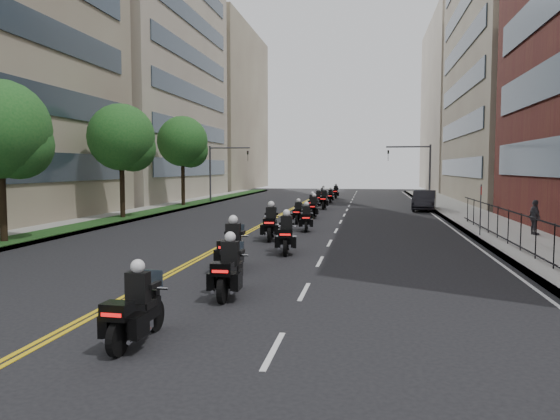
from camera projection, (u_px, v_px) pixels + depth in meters
The scene contains 28 objects.
ground at pixel (116, 342), 10.90m from camera, with size 160.00×160.00×0.00m, color black.
sidewalk_right at pixel (484, 223), 33.57m from camera, with size 4.00×90.00×0.15m, color gray.
sidewalk_left at pixel (119, 217), 37.42m from camera, with size 4.00×90.00×0.15m, color gray.
grass_strip at pixel (129, 216), 37.29m from camera, with size 2.00×90.00×0.04m, color #143714.
building_right_tan at pixel (541, 50), 53.52m from camera, with size 15.11×28.00×30.00m.
building_right_far at pixel (480, 105), 83.19m from camera, with size 15.00×28.00×26.00m, color gray.
building_left_mid at pixel (124, 45), 60.34m from camera, with size 16.11×28.00×34.00m.
building_left_far at pixel (205, 110), 90.17m from camera, with size 16.00×28.00×26.00m, color gray.
iron_fence at pixel (528, 235), 20.87m from camera, with size 0.05×28.00×1.50m.
street_trees at pixel (81, 138), 30.58m from camera, with size 4.40×38.40×7.98m.
traffic_signal_right at pixel (419, 165), 50.41m from camera, with size 4.09×0.20×5.60m.
traffic_signal_left at pixel (220, 165), 53.47m from camera, with size 4.09×0.20×5.60m.
motorcycle_0 at pixel (135, 311), 10.71m from camera, with size 0.55×2.27×1.67m.
motorcycle_1 at pixel (229, 271), 14.65m from camera, with size 0.55×2.38×1.76m.
motorcycle_2 at pixel (232, 249), 18.41m from camera, with size 0.59×2.54×1.87m.
motorcycle_3 at pixel (286, 236), 22.10m from camera, with size 0.68×2.42×1.79m.
motorcycle_4 at pixel (271, 225), 26.19m from camera, with size 0.70×2.54×1.87m.
motorcycle_5 at pixel (306, 219), 29.94m from camera, with size 0.59×2.19×1.62m.
motorcycle_6 at pixel (298, 214), 33.98m from camera, with size 0.48×2.11×1.56m.
motorcycle_7 at pixel (314, 208), 37.64m from camera, with size 0.54×2.31×1.71m.
motorcycle_8 at pixel (312, 204), 42.01m from camera, with size 0.51×2.21×1.63m.
motorcycle_9 at pixel (324, 201), 45.73m from camera, with size 0.57×2.47×1.82m.
motorcycle_10 at pixel (318, 199), 49.46m from camera, with size 0.55×2.20×1.62m.
motorcycle_11 at pixel (330, 197), 53.51m from camera, with size 0.47×2.06×1.52m.
motorcycle_12 at pixel (323, 195), 57.45m from camera, with size 0.51×2.17×1.60m.
motorcycle_13 at pixel (336, 193), 61.48m from camera, with size 0.52×2.27×1.67m.
parked_sedan at pixel (424, 201), 44.08m from camera, with size 1.73×4.97×1.64m, color black.
pedestrian_c at pixel (535, 217), 26.96m from camera, with size 1.02×0.43×1.74m, color #38383E.
Camera 1 is at (4.96, -10.00, 3.48)m, focal length 35.00 mm.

